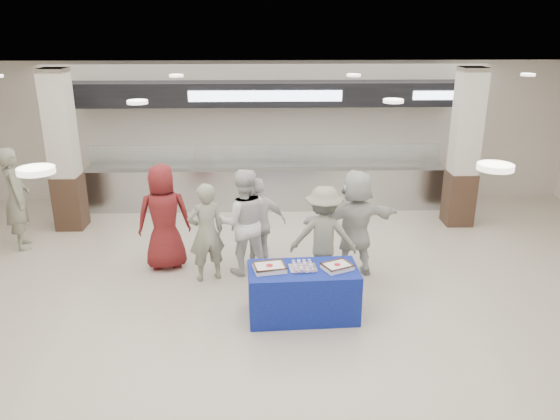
{
  "coord_description": "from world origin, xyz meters",
  "views": [
    {
      "loc": [
        -0.02,
        -6.44,
        4.11
      ],
      "look_at": [
        0.21,
        1.6,
        1.25
      ],
      "focal_mm": 35.0,
      "sensor_mm": 36.0,
      "label": 1
    }
  ],
  "objects_px": {
    "sheet_cake_left": "(270,267)",
    "soldier_a": "(206,232)",
    "civilian_maroon": "(164,217)",
    "chef_short": "(259,224)",
    "sheet_cake_right": "(337,266)",
    "soldier_b": "(323,236)",
    "chef_tall": "(244,222)",
    "civilian_white": "(355,223)",
    "display_table": "(303,292)",
    "soldier_bg": "(17,198)",
    "cupcake_tray": "(303,266)"
  },
  "relations": [
    {
      "from": "sheet_cake_left",
      "to": "soldier_a",
      "type": "height_order",
      "value": "soldier_a"
    },
    {
      "from": "civilian_maroon",
      "to": "chef_short",
      "type": "xyz_separation_m",
      "value": [
        1.6,
        -0.1,
        -0.11
      ]
    },
    {
      "from": "sheet_cake_right",
      "to": "soldier_a",
      "type": "height_order",
      "value": "soldier_a"
    },
    {
      "from": "soldier_a",
      "to": "soldier_b",
      "type": "xyz_separation_m",
      "value": [
        1.87,
        -0.21,
        -0.0
      ]
    },
    {
      "from": "sheet_cake_left",
      "to": "sheet_cake_right",
      "type": "distance_m",
      "value": 0.95
    },
    {
      "from": "sheet_cake_right",
      "to": "chef_tall",
      "type": "bearing_deg",
      "value": 132.28
    },
    {
      "from": "soldier_b",
      "to": "civilian_white",
      "type": "relative_size",
      "value": 0.91
    },
    {
      "from": "sheet_cake_right",
      "to": "chef_tall",
      "type": "xyz_separation_m",
      "value": [
        -1.37,
        1.51,
        0.11
      ]
    },
    {
      "from": "chef_short",
      "to": "civilian_maroon",
      "type": "bearing_deg",
      "value": -19.74
    },
    {
      "from": "display_table",
      "to": "sheet_cake_right",
      "type": "height_order",
      "value": "sheet_cake_right"
    },
    {
      "from": "civilian_maroon",
      "to": "chef_short",
      "type": "relative_size",
      "value": 1.13
    },
    {
      "from": "sheet_cake_right",
      "to": "chef_short",
      "type": "bearing_deg",
      "value": 124.23
    },
    {
      "from": "display_table",
      "to": "sheet_cake_left",
      "type": "bearing_deg",
      "value": -179.83
    },
    {
      "from": "display_table",
      "to": "chef_short",
      "type": "distance_m",
      "value": 1.8
    },
    {
      "from": "soldier_a",
      "to": "civilian_white",
      "type": "bearing_deg",
      "value": 159.91
    },
    {
      "from": "chef_short",
      "to": "soldier_bg",
      "type": "bearing_deg",
      "value": -29.57
    },
    {
      "from": "cupcake_tray",
      "to": "soldier_b",
      "type": "xyz_separation_m",
      "value": [
        0.39,
        1.01,
        0.04
      ]
    },
    {
      "from": "display_table",
      "to": "soldier_a",
      "type": "height_order",
      "value": "soldier_a"
    },
    {
      "from": "sheet_cake_right",
      "to": "cupcake_tray",
      "type": "distance_m",
      "value": 0.48
    },
    {
      "from": "chef_tall",
      "to": "civilian_white",
      "type": "bearing_deg",
      "value": 167.73
    },
    {
      "from": "sheet_cake_left",
      "to": "sheet_cake_right",
      "type": "relative_size",
      "value": 1.02
    },
    {
      "from": "sheet_cake_right",
      "to": "cupcake_tray",
      "type": "xyz_separation_m",
      "value": [
        -0.48,
        0.02,
        -0.01
      ]
    },
    {
      "from": "civilian_maroon",
      "to": "cupcake_tray",
      "type": "bearing_deg",
      "value": 130.91
    },
    {
      "from": "sheet_cake_right",
      "to": "civilian_maroon",
      "type": "relative_size",
      "value": 0.26
    },
    {
      "from": "soldier_bg",
      "to": "civilian_white",
      "type": "bearing_deg",
      "value": -126.41
    },
    {
      "from": "sheet_cake_left",
      "to": "civilian_white",
      "type": "bearing_deg",
      "value": 44.11
    },
    {
      "from": "sheet_cake_left",
      "to": "chef_short",
      "type": "relative_size",
      "value": 0.3
    },
    {
      "from": "soldier_a",
      "to": "soldier_b",
      "type": "height_order",
      "value": "soldier_a"
    },
    {
      "from": "sheet_cake_right",
      "to": "cupcake_tray",
      "type": "bearing_deg",
      "value": 177.41
    },
    {
      "from": "civilian_white",
      "to": "display_table",
      "type": "bearing_deg",
      "value": 38.03
    },
    {
      "from": "civilian_white",
      "to": "soldier_bg",
      "type": "relative_size",
      "value": 0.95
    },
    {
      "from": "display_table",
      "to": "soldier_b",
      "type": "height_order",
      "value": "soldier_b"
    },
    {
      "from": "chef_tall",
      "to": "soldier_b",
      "type": "distance_m",
      "value": 1.37
    },
    {
      "from": "cupcake_tray",
      "to": "soldier_b",
      "type": "relative_size",
      "value": 0.25
    },
    {
      "from": "civilian_maroon",
      "to": "soldier_b",
      "type": "relative_size",
      "value": 1.11
    },
    {
      "from": "sheet_cake_left",
      "to": "civilian_white",
      "type": "relative_size",
      "value": 0.27
    },
    {
      "from": "civilian_maroon",
      "to": "soldier_a",
      "type": "distance_m",
      "value": 0.91
    },
    {
      "from": "sheet_cake_left",
      "to": "soldier_bg",
      "type": "distance_m",
      "value": 5.36
    },
    {
      "from": "civilian_maroon",
      "to": "sheet_cake_left",
      "type": "bearing_deg",
      "value": 123.61
    },
    {
      "from": "civilian_white",
      "to": "sheet_cake_right",
      "type": "bearing_deg",
      "value": 54.15
    },
    {
      "from": "display_table",
      "to": "soldier_a",
      "type": "bearing_deg",
      "value": 137.38
    },
    {
      "from": "sheet_cake_left",
      "to": "civilian_white",
      "type": "distance_m",
      "value": 1.98
    },
    {
      "from": "sheet_cake_right",
      "to": "chef_short",
      "type": "distance_m",
      "value": 1.98
    },
    {
      "from": "cupcake_tray",
      "to": "civilian_maroon",
      "type": "xyz_separation_m",
      "value": [
        -2.24,
        1.72,
        0.13
      ]
    },
    {
      "from": "soldier_a",
      "to": "chef_short",
      "type": "bearing_deg",
      "value": -177.53
    },
    {
      "from": "display_table",
      "to": "civilian_white",
      "type": "height_order",
      "value": "civilian_white"
    },
    {
      "from": "sheet_cake_right",
      "to": "soldier_a",
      "type": "bearing_deg",
      "value": 147.72
    },
    {
      "from": "sheet_cake_left",
      "to": "soldier_a",
      "type": "xyz_separation_m",
      "value": [
        -1.01,
        1.25,
        0.03
      ]
    },
    {
      "from": "sheet_cake_left",
      "to": "civilian_white",
      "type": "xyz_separation_m",
      "value": [
        1.42,
        1.37,
        0.11
      ]
    },
    {
      "from": "cupcake_tray",
      "to": "soldier_a",
      "type": "bearing_deg",
      "value": 140.55
    }
  ]
}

